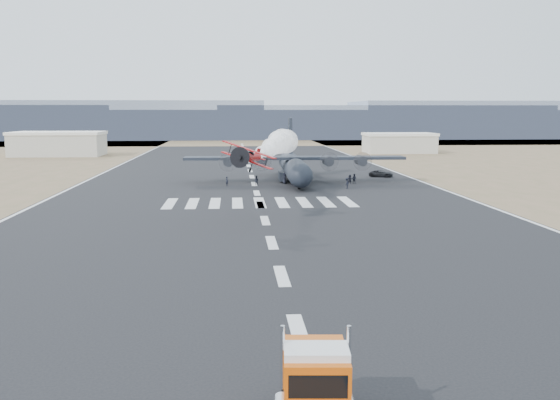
{
  "coord_description": "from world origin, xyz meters",
  "views": [
    {
      "loc": [
        -3.56,
        -33.06,
        12.12
      ],
      "look_at": [
        0.79,
        24.14,
        4.0
      ],
      "focal_mm": 40.0,
      "sensor_mm": 36.0,
      "label": 1
    }
  ],
  "objects": [
    {
      "name": "crew_h",
      "position": [
        0.32,
        70.14,
        0.79
      ],
      "size": [
        0.82,
        0.57,
        1.58
      ],
      "primitive_type": "imported",
      "rotation": [
        0.0,
        0.0,
        3.02
      ],
      "color": "black",
      "rests_on": "ground"
    },
    {
      "name": "crew_c",
      "position": [
        14.58,
        64.65,
        0.87
      ],
      "size": [
        1.01,
        1.24,
        1.75
      ],
      "primitive_type": "imported",
      "rotation": [
        0.0,
        0.0,
        4.2
      ],
      "color": "black",
      "rests_on": "ground"
    },
    {
      "name": "scrub_far",
      "position": [
        0.0,
        230.0,
        0.0
      ],
      "size": [
        500.0,
        80.0,
        0.0
      ],
      "primitive_type": "cube",
      "color": "brown",
      "rests_on": "ground"
    },
    {
      "name": "crew_d",
      "position": [
        6.26,
        69.99,
        0.8
      ],
      "size": [
        0.52,
        0.96,
        1.6
      ],
      "primitive_type": "imported",
      "rotation": [
        0.0,
        0.0,
        1.53
      ],
      "color": "black",
      "rests_on": "ground"
    },
    {
      "name": "ridge_seg_c",
      "position": [
        -65.0,
        260.0,
        8.5
      ],
      "size": [
        150.0,
        50.0,
        17.0
      ],
      "primitive_type": "cube",
      "color": "gray",
      "rests_on": "ground"
    },
    {
      "name": "crew_b",
      "position": [
        17.09,
        71.47,
        0.83
      ],
      "size": [
        0.95,
        0.85,
        1.67
      ],
      "primitive_type": "imported",
      "rotation": [
        0.0,
        0.0,
        2.6
      ],
      "color": "black",
      "rests_on": "ground"
    },
    {
      "name": "aerobatic_biplane",
      "position": [
        -1.79,
        35.8,
        7.21
      ],
      "size": [
        6.17,
        5.85,
        3.3
      ],
      "rotation": [
        0.0,
        0.3,
        -0.2
      ],
      "color": "red"
    },
    {
      "name": "hangar_left",
      "position": [
        -52.0,
        145.0,
        3.41
      ],
      "size": [
        24.5,
        14.5,
        6.7
      ],
      "color": "#ADA99A",
      "rests_on": "ground"
    },
    {
      "name": "ridge_seg_e",
      "position": [
        65.0,
        260.0,
        7.5
      ],
      "size": [
        150.0,
        50.0,
        15.0
      ],
      "primitive_type": "cube",
      "color": "gray",
      "rests_on": "ground"
    },
    {
      "name": "ridge_seg_d",
      "position": [
        0.0,
        260.0,
        6.5
      ],
      "size": [
        150.0,
        50.0,
        13.0
      ],
      "primitive_type": "cube",
      "color": "gray",
      "rests_on": "ground"
    },
    {
      "name": "crew_e",
      "position": [
        5.18,
        72.11,
        0.94
      ],
      "size": [
        0.87,
        1.06,
        1.87
      ],
      "primitive_type": "imported",
      "rotation": [
        0.0,
        0.0,
        1.96
      ],
      "color": "black",
      "rests_on": "ground"
    },
    {
      "name": "runway_markings",
      "position": [
        0.0,
        60.0,
        0.01
      ],
      "size": [
        60.0,
        260.0,
        0.01
      ],
      "primitive_type": null,
      "color": "silver",
      "rests_on": "ground"
    },
    {
      "name": "crew_a",
      "position": [
        6.42,
        67.57,
        0.84
      ],
      "size": [
        0.8,
        0.79,
        1.69
      ],
      "primitive_type": "imported",
      "rotation": [
        0.0,
        0.0,
        5.53
      ],
      "color": "black",
      "rests_on": "ground"
    },
    {
      "name": "hangar_right",
      "position": [
        46.0,
        150.0,
        3.01
      ],
      "size": [
        20.5,
        12.5,
        5.9
      ],
      "color": "#ADA99A",
      "rests_on": "ground"
    },
    {
      "name": "ridge_seg_f",
      "position": [
        130.0,
        260.0,
        8.5
      ],
      "size": [
        150.0,
        50.0,
        17.0
      ],
      "primitive_type": "cube",
      "color": "gray",
      "rests_on": "ground"
    },
    {
      "name": "crew_f",
      "position": [
        16.21,
        70.76,
        0.79
      ],
      "size": [
        1.54,
        1.05,
        1.59
      ],
      "primitive_type": "imported",
      "rotation": [
        0.0,
        0.0,
        2.71
      ],
      "color": "black",
      "rests_on": "ground"
    },
    {
      "name": "transport_aircraft",
      "position": [
        7.14,
        75.45,
        2.83
      ],
      "size": [
        37.99,
        31.31,
        10.99
      ],
      "rotation": [
        0.0,
        0.0,
        -0.03
      ],
      "color": "black",
      "rests_on": "ground"
    },
    {
      "name": "semi_truck",
      "position": [
        -0.53,
        -11.06,
        1.7
      ],
      "size": [
        3.06,
        7.81,
        3.47
      ],
      "rotation": [
        0.0,
        0.0,
        -0.08
      ],
      "color": "black",
      "rests_on": "ground"
    },
    {
      "name": "crew_g",
      "position": [
        -4.55,
        69.5,
        0.78
      ],
      "size": [
        0.68,
        0.72,
        1.56
      ],
      "primitive_type": "imported",
      "rotation": [
        0.0,
        0.0,
        2.05
      ],
      "color": "black",
      "rests_on": "ground"
    },
    {
      "name": "support_vehicle",
      "position": [
        24.22,
        81.7,
        0.63
      ],
      "size": [
        4.99,
        3.8,
        1.26
      ],
      "primitive_type": "imported",
      "rotation": [
        0.0,
        0.0,
        1.14
      ],
      "color": "black",
      "rests_on": "ground"
    },
    {
      "name": "smoke_trail",
      "position": [
        3.81,
        63.15,
        7.46
      ],
      "size": [
        8.74,
        33.58,
        3.98
      ],
      "rotation": [
        0.0,
        0.0,
        -0.2
      ],
      "color": "white"
    },
    {
      "name": "ground",
      "position": [
        0.0,
        0.0,
        0.0
      ],
      "size": [
        500.0,
        500.0,
        0.0
      ],
      "primitive_type": "plane",
      "color": "black",
      "rests_on": "ground"
    }
  ]
}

